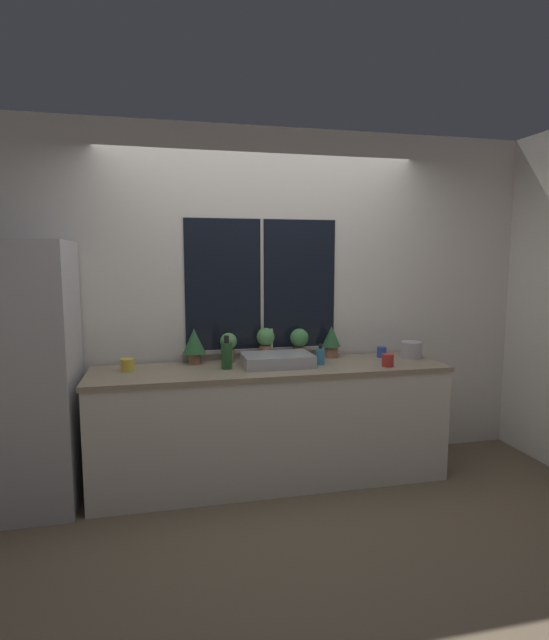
# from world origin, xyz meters

# --- Properties ---
(ground_plane) EXTENTS (14.00, 14.00, 0.00)m
(ground_plane) POSITION_xyz_m (0.00, 0.00, 0.00)
(ground_plane) COLOR brown
(wall_back) EXTENTS (8.00, 0.09, 2.70)m
(wall_back) POSITION_xyz_m (0.00, 0.69, 1.35)
(wall_back) COLOR silver
(wall_back) RESTS_ON ground_plane
(wall_right) EXTENTS (0.06, 7.00, 2.70)m
(wall_right) POSITION_xyz_m (2.29, 1.50, 1.35)
(wall_right) COLOR silver
(wall_right) RESTS_ON ground_plane
(counter) EXTENTS (2.64, 0.64, 0.88)m
(counter) POSITION_xyz_m (0.00, 0.31, 0.44)
(counter) COLOR silver
(counter) RESTS_ON ground_plane
(refrigerator) EXTENTS (0.64, 0.70, 1.80)m
(refrigerator) POSITION_xyz_m (-1.69, 0.31, 0.90)
(refrigerator) COLOR #B7B7BC
(refrigerator) RESTS_ON ground_plane
(sink) EXTENTS (0.52, 0.40, 0.25)m
(sink) POSITION_xyz_m (0.05, 0.33, 0.93)
(sink) COLOR #ADADB2
(sink) RESTS_ON counter
(potted_plant_far_left) EXTENTS (0.17, 0.17, 0.27)m
(potted_plant_far_left) POSITION_xyz_m (-0.55, 0.55, 1.04)
(potted_plant_far_left) COLOR #9E6B4C
(potted_plant_far_left) RESTS_ON counter
(potted_plant_left) EXTENTS (0.13, 0.13, 0.23)m
(potted_plant_left) POSITION_xyz_m (-0.29, 0.55, 1.02)
(potted_plant_left) COLOR #9E6B4C
(potted_plant_left) RESTS_ON counter
(potted_plant_center) EXTENTS (0.14, 0.14, 0.26)m
(potted_plant_center) POSITION_xyz_m (0.01, 0.55, 1.03)
(potted_plant_center) COLOR #9E6B4C
(potted_plant_center) RESTS_ON counter
(potted_plant_right) EXTENTS (0.15, 0.15, 0.24)m
(potted_plant_right) POSITION_xyz_m (0.28, 0.55, 1.02)
(potted_plant_right) COLOR #9E6B4C
(potted_plant_right) RESTS_ON counter
(potted_plant_far_right) EXTENTS (0.15, 0.15, 0.26)m
(potted_plant_far_right) POSITION_xyz_m (0.55, 0.55, 1.03)
(potted_plant_far_right) COLOR #9E6B4C
(potted_plant_far_right) RESTS_ON counter
(soap_bottle) EXTENTS (0.07, 0.07, 0.16)m
(soap_bottle) POSITION_xyz_m (0.38, 0.30, 0.95)
(soap_bottle) COLOR teal
(soap_bottle) RESTS_ON counter
(bottle_tall) EXTENTS (0.08, 0.08, 0.24)m
(bottle_tall) POSITION_xyz_m (-0.33, 0.31, 0.99)
(bottle_tall) COLOR #235128
(bottle_tall) RESTS_ON counter
(mug_red) EXTENTS (0.09, 0.09, 0.09)m
(mug_red) POSITION_xyz_m (0.85, 0.13, 0.93)
(mug_red) COLOR #B72D28
(mug_red) RESTS_ON counter
(mug_blue) EXTENTS (0.08, 0.08, 0.08)m
(mug_blue) POSITION_xyz_m (0.96, 0.46, 0.93)
(mug_blue) COLOR #3351AD
(mug_blue) RESTS_ON counter
(mug_yellow) EXTENTS (0.09, 0.09, 0.09)m
(mug_yellow) POSITION_xyz_m (-1.04, 0.40, 0.93)
(mug_yellow) COLOR gold
(mug_yellow) RESTS_ON counter
(kettle) EXTENTS (0.17, 0.17, 0.15)m
(kettle) POSITION_xyz_m (1.18, 0.38, 0.95)
(kettle) COLOR #B2B2B7
(kettle) RESTS_ON counter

